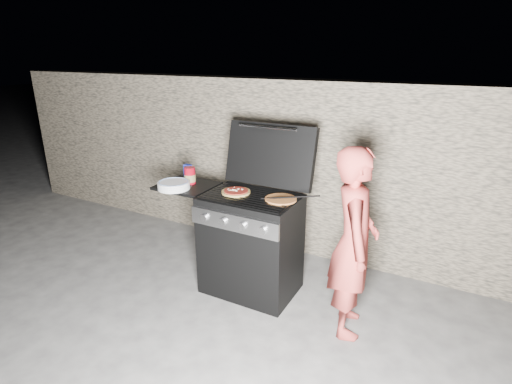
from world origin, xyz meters
The scene contains 10 objects.
ground centered at (0.00, 0.00, 0.00)m, with size 50.00×50.00×0.00m, color #454342.
stone_wall centered at (0.00, 1.05, 0.90)m, with size 8.00×0.35×1.80m, color gray.
gas_grill centered at (-0.25, 0.00, 0.46)m, with size 1.34×0.79×0.91m, color black, non-canonical shape.
pizza_topped centered at (-0.14, -0.01, 0.92)m, with size 0.25×0.25×0.03m, color tan, non-canonical shape.
pizza_plain centered at (0.27, 0.02, 0.92)m, with size 0.26×0.26×0.01m, color #DF8B43.
sauce_jar centered at (-0.66, 0.04, 0.98)m, with size 0.10×0.10×0.16m, color maroon.
blue_carton centered at (-0.73, 0.10, 0.98)m, with size 0.07×0.04×0.16m, color #1928A8.
plate_stack centered at (-0.70, -0.15, 0.94)m, with size 0.28×0.28×0.07m, color white.
person centered at (0.92, -0.10, 0.73)m, with size 0.53×0.35×1.46m, color #B63D36.
tongs centered at (0.36, 0.00, 0.96)m, with size 0.01×0.01×0.50m, color black.
Camera 1 is at (1.53, -2.77, 2.06)m, focal length 28.00 mm.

